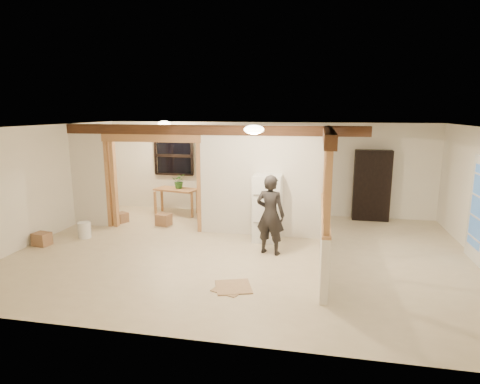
% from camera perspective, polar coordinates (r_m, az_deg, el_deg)
% --- Properties ---
extents(floor, '(9.00, 6.50, 0.01)m').
position_cam_1_polar(floor, '(8.22, 0.35, -8.52)').
color(floor, beige).
rests_on(floor, ground).
extents(ceiling, '(9.00, 6.50, 0.01)m').
position_cam_1_polar(ceiling, '(7.72, 0.37, 9.22)').
color(ceiling, white).
extents(wall_back, '(9.00, 0.01, 2.50)m').
position_cam_1_polar(wall_back, '(11.04, 3.55, 3.38)').
color(wall_back, silver).
rests_on(wall_back, floor).
extents(wall_front, '(9.00, 0.01, 2.50)m').
position_cam_1_polar(wall_front, '(4.83, -6.98, -7.44)').
color(wall_front, silver).
rests_on(wall_front, floor).
extents(wall_left, '(0.01, 6.50, 2.50)m').
position_cam_1_polar(wall_left, '(9.76, -26.56, 1.10)').
color(wall_left, silver).
rests_on(wall_left, floor).
extents(partition_left_stub, '(0.90, 0.12, 2.50)m').
position_cam_1_polar(partition_left_stub, '(10.48, -20.64, 2.22)').
color(partition_left_stub, silver).
rests_on(partition_left_stub, floor).
extents(partition_center, '(2.80, 0.12, 2.50)m').
position_cam_1_polar(partition_center, '(9.00, 3.05, 1.53)').
color(partition_center, silver).
rests_on(partition_center, floor).
extents(doorway_frame, '(2.46, 0.14, 2.20)m').
position_cam_1_polar(doorway_frame, '(9.74, -12.28, 1.14)').
color(doorway_frame, '#B27D4B').
rests_on(doorway_frame, floor).
extents(header_beam_back, '(7.00, 0.18, 0.22)m').
position_cam_1_polar(header_beam_back, '(9.13, -4.44, 8.79)').
color(header_beam_back, '#4A2B19').
rests_on(header_beam_back, ceiling).
extents(header_beam_right, '(0.18, 3.30, 0.22)m').
position_cam_1_polar(header_beam_right, '(7.19, 12.49, 7.82)').
color(header_beam_right, '#4A2B19').
rests_on(header_beam_right, ceiling).
extents(pony_wall, '(0.12, 3.20, 1.00)m').
position_cam_1_polar(pony_wall, '(7.54, 11.87, -6.57)').
color(pony_wall, silver).
rests_on(pony_wall, floor).
extents(stud_partition, '(0.14, 3.20, 1.32)m').
position_cam_1_polar(stud_partition, '(7.27, 12.25, 2.16)').
color(stud_partition, '#B27D4B').
rests_on(stud_partition, pony_wall).
extents(window_back, '(1.12, 0.10, 1.10)m').
position_cam_1_polar(window_back, '(11.56, -9.42, 5.11)').
color(window_back, black).
rests_on(window_back, wall_back).
extents(french_door, '(0.12, 0.86, 2.00)m').
position_cam_1_polar(french_door, '(8.70, 30.87, -2.15)').
color(french_door, white).
rests_on(french_door, floor).
extents(ceiling_dome_main, '(0.36, 0.36, 0.16)m').
position_cam_1_polar(ceiling_dome_main, '(7.18, 2.00, 8.88)').
color(ceiling_dome_main, '#FFEABF').
rests_on(ceiling_dome_main, ceiling).
extents(ceiling_dome_util, '(0.32, 0.32, 0.14)m').
position_cam_1_polar(ceiling_dome_util, '(10.65, -10.73, 9.55)').
color(ceiling_dome_util, '#FFEABF').
rests_on(ceiling_dome_util, ceiling).
extents(hanging_bulb, '(0.07, 0.07, 0.07)m').
position_cam_1_polar(hanging_bulb, '(9.83, -9.46, 7.69)').
color(hanging_bulb, '#FFD88C').
rests_on(hanging_bulb, ceiling).
extents(refrigerator, '(0.60, 0.58, 1.46)m').
position_cam_1_polar(refrigerator, '(8.75, 3.91, -2.27)').
color(refrigerator, white).
rests_on(refrigerator, floor).
extents(woman, '(0.66, 0.51, 1.60)m').
position_cam_1_polar(woman, '(7.91, 4.33, -3.24)').
color(woman, black).
rests_on(woman, floor).
extents(work_table, '(1.23, 0.79, 0.72)m').
position_cam_1_polar(work_table, '(11.14, -9.02, -1.33)').
color(work_table, '#B27D4B').
rests_on(work_table, floor).
extents(potted_plant, '(0.44, 0.41, 0.41)m').
position_cam_1_polar(potted_plant, '(11.05, -8.63, 1.56)').
color(potted_plant, '#336222').
rests_on(potted_plant, work_table).
extents(shop_vac, '(0.43, 0.43, 0.54)m').
position_cam_1_polar(shop_vac, '(11.36, -18.99, -2.04)').
color(shop_vac, '#9E1F0A').
rests_on(shop_vac, floor).
extents(bookshelf, '(0.91, 0.30, 1.83)m').
position_cam_1_polar(bookshelf, '(10.86, 18.24, 0.88)').
color(bookshelf, black).
rests_on(bookshelf, floor).
extents(bucket, '(0.30, 0.30, 0.36)m').
position_cam_1_polar(bucket, '(9.68, -21.24, -5.06)').
color(bucket, silver).
rests_on(bucket, floor).
extents(box_util_a, '(0.39, 0.35, 0.29)m').
position_cam_1_polar(box_util_a, '(10.16, -10.79, -3.89)').
color(box_util_a, '#8F6545').
rests_on(box_util_a, floor).
extents(box_util_b, '(0.36, 0.36, 0.25)m').
position_cam_1_polar(box_util_b, '(10.70, -16.50, -3.50)').
color(box_util_b, '#8F6545').
rests_on(box_util_b, floor).
extents(box_front, '(0.37, 0.32, 0.27)m').
position_cam_1_polar(box_front, '(9.53, -26.35, -6.02)').
color(box_front, '#8F6545').
rests_on(box_front, floor).
extents(floor_panel_near, '(0.71, 0.71, 0.02)m').
position_cam_1_polar(floor_panel_near, '(6.66, -0.94, -13.34)').
color(floor_panel_near, tan).
rests_on(floor_panel_near, floor).
extents(floor_panel_far, '(0.56, 0.51, 0.01)m').
position_cam_1_polar(floor_panel_far, '(6.57, -1.67, -13.73)').
color(floor_panel_far, tan).
rests_on(floor_panel_far, floor).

